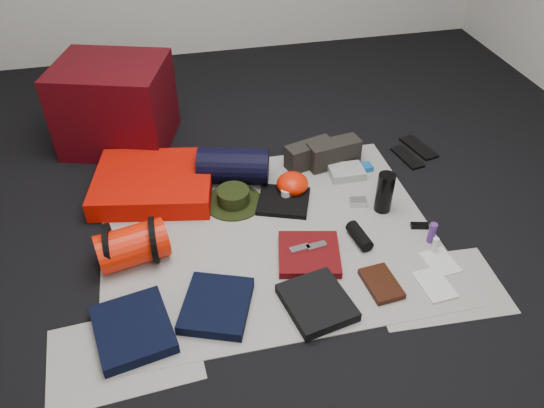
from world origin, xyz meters
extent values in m
cube|color=black|center=(0.00, 0.00, -0.01)|extent=(4.50, 4.50, 0.02)
cube|color=#B5B0A7|center=(0.00, 0.00, 0.00)|extent=(1.60, 1.30, 0.01)
cube|color=#B5B0A7|center=(-0.70, -0.55, 0.00)|extent=(0.61, 0.44, 0.00)
cube|color=#B5B0A7|center=(0.65, -0.50, 0.00)|extent=(0.60, 0.43, 0.00)
cube|color=#47050B|center=(-0.69, 1.02, 0.25)|extent=(0.73, 0.67, 0.51)
cube|color=red|center=(-0.52, 0.47, 0.06)|extent=(0.70, 0.61, 0.11)
cylinder|color=red|center=(-0.64, -0.04, 0.10)|extent=(0.35, 0.25, 0.18)
cylinder|color=black|center=(-0.74, -0.04, 0.11)|extent=(0.02, 0.22, 0.22)
cylinder|color=black|center=(-0.54, -0.04, 0.11)|extent=(0.02, 0.22, 0.22)
cylinder|color=black|center=(-0.09, 0.47, 0.11)|extent=(0.42, 0.29, 0.20)
cylinder|color=black|center=(-0.13, 0.27, 0.01)|extent=(0.38, 0.38, 0.01)
cylinder|color=black|center=(-0.13, 0.27, 0.05)|extent=(0.17, 0.17, 0.08)
cube|color=black|center=(0.36, 0.53, 0.08)|extent=(0.30, 0.18, 0.14)
cube|color=black|center=(0.49, 0.50, 0.08)|extent=(0.32, 0.16, 0.15)
cube|color=black|center=(0.94, 0.47, 0.01)|extent=(0.13, 0.24, 0.01)
cube|color=black|center=(1.05, 0.55, 0.01)|extent=(0.15, 0.27, 0.01)
cube|color=black|center=(-0.66, -0.46, 0.03)|extent=(0.35, 0.38, 0.05)
cube|color=black|center=(-0.31, -0.41, 0.03)|extent=(0.36, 0.39, 0.05)
cube|color=black|center=(0.10, -0.49, 0.03)|extent=(0.31, 0.34, 0.05)
cube|color=black|center=(0.13, 0.21, 0.02)|extent=(0.33, 0.32, 0.03)
cube|color=#58090C|center=(0.15, -0.20, 0.02)|extent=(0.34, 0.34, 0.04)
ellipsoid|color=red|center=(0.20, 0.30, 0.06)|extent=(0.21, 0.21, 0.11)
cube|color=#949C95|center=(0.53, 0.38, 0.03)|extent=(0.19, 0.15, 0.05)
cylinder|color=black|center=(0.61, 0.05, 0.12)|extent=(0.12, 0.12, 0.22)
cylinder|color=black|center=(0.41, -0.15, 0.04)|extent=(0.09, 0.17, 0.06)
cube|color=silver|center=(0.50, 0.12, 0.02)|extent=(0.09, 0.07, 0.03)
cube|color=#10599F|center=(0.64, 0.40, 0.02)|extent=(0.11, 0.07, 0.03)
cylinder|color=#52267A|center=(0.75, -0.22, 0.06)|extent=(0.04, 0.04, 0.11)
cylinder|color=silver|center=(0.73, -0.29, 0.05)|extent=(0.04, 0.04, 0.08)
cube|color=black|center=(0.41, -0.44, 0.02)|extent=(0.15, 0.22, 0.03)
cube|color=beige|center=(0.64, -0.49, 0.01)|extent=(0.14, 0.20, 0.01)
cube|color=beige|center=(0.73, -0.37, 0.01)|extent=(0.15, 0.18, 0.01)
cube|color=black|center=(0.74, -0.12, 0.02)|extent=(0.09, 0.05, 0.02)
cube|color=silver|center=(-0.62, -0.57, 0.01)|extent=(0.08, 0.08, 0.01)
cylinder|color=silver|center=(0.15, 0.24, 0.05)|extent=(0.05, 0.05, 0.04)
cube|color=silver|center=(0.11, -0.18, 0.05)|extent=(0.10, 0.05, 0.01)
cube|color=silver|center=(0.19, -0.18, 0.05)|extent=(0.10, 0.05, 0.01)
camera|label=1|loc=(-0.41, -1.88, 1.77)|focal=35.00mm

